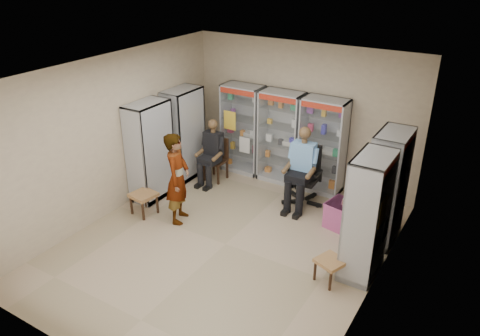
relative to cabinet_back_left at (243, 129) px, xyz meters
The scene contains 18 objects.
floor 3.18m from the cabinet_back_left, 64.54° to the right, with size 6.00×6.00×0.00m, color tan.
room_shell 3.18m from the cabinet_back_left, 64.54° to the right, with size 5.02×6.02×3.01m.
cabinet_back_left is the anchor object (origin of this frame).
cabinet_back_mid 0.95m from the cabinet_back_left, ahead, with size 0.90×0.50×2.00m, color #9DA0A4.
cabinet_back_right 1.90m from the cabinet_back_left, ahead, with size 0.90×0.50×2.00m, color #A0A2A7.
cabinet_right_far 3.71m from the cabinet_back_left, 17.75° to the right, with size 0.50×0.90×2.00m, color silver.
cabinet_right_near 4.18m from the cabinet_back_left, 32.28° to the right, with size 0.50×0.90×2.00m, color silver.
cabinet_left_far 1.32m from the cabinet_back_left, 135.00° to the right, with size 0.50×0.90×2.00m, color #ADAEB4.
cabinet_left_near 2.23m from the cabinet_back_left, 114.61° to the right, with size 0.50×0.90×2.00m, color silver.
wooden_chair 0.94m from the cabinet_back_left, 108.90° to the right, with size 0.42×0.42×0.94m, color black.
seated_customer 0.88m from the cabinet_back_left, 107.77° to the right, with size 0.44×0.60×1.34m, color black, non-canonical shape.
office_chair 2.00m from the cabinet_back_left, 21.36° to the right, with size 0.66×0.66×1.22m, color black.
seated_shopkeeper 2.00m from the cabinet_back_left, 22.71° to the right, with size 0.51×0.71×1.55m, color #71A6E0, non-canonical shape.
pink_trunk 3.13m from the cabinet_back_left, 22.23° to the right, with size 0.51×0.49×0.49m, color #BE4C97.
tea_glass 3.11m from the cabinet_back_left, 22.87° to the right, with size 0.07×0.07×0.11m, color #592807.
woven_stool_a 4.28m from the cabinet_back_left, 40.41° to the right, with size 0.39×0.39×0.39m, color olive.
woven_stool_b 2.84m from the cabinet_back_left, 102.67° to the right, with size 0.44×0.44×0.44m, color #AB8248.
standing_man 2.50m from the cabinet_back_left, 87.31° to the right, with size 0.63×0.42×1.74m, color #949496.
Camera 1 is at (3.74, -5.65, 4.67)m, focal length 35.00 mm.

